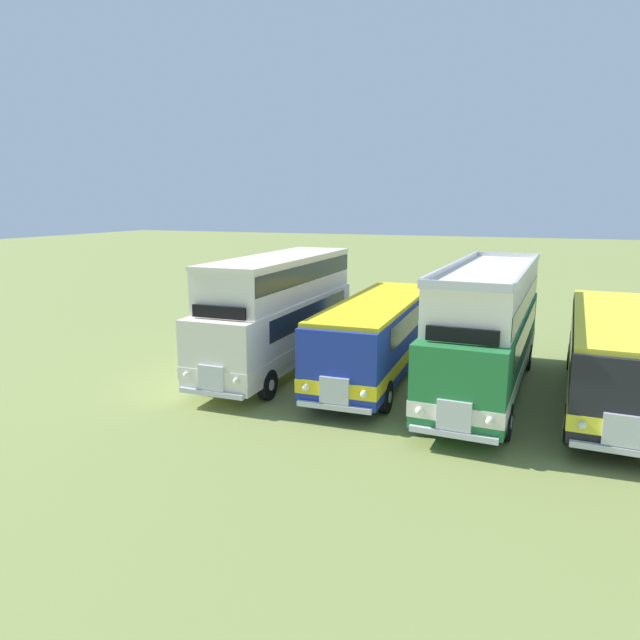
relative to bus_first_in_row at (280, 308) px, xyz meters
The scene contains 4 objects.
bus_first_in_row is the anchor object (origin of this frame).
bus_second_in_row 4.01m from the bus_first_in_row, ahead, with size 2.82×10.43×2.99m.
bus_third_in_row 7.87m from the bus_first_in_row, ahead, with size 2.97×11.23×4.52m.
bus_fourth_in_row 11.83m from the bus_first_in_row, ahead, with size 2.95×11.25×2.99m.
Camera 1 is at (-4.21, -20.08, 6.46)m, focal length 32.11 mm.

